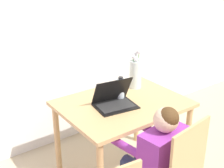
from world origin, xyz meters
TOP-DOWN VIEW (x-y plane):
  - wall_back at (0.00, 2.23)m, footprint 6.40×0.05m
  - dining_table at (-0.18, 1.39)m, footprint 1.00×0.77m
  - person_seated at (-0.32, 0.83)m, footprint 0.40×0.46m
  - laptop at (-0.27, 1.38)m, footprint 0.35×0.28m
  - flower_vase at (0.10, 1.57)m, footprint 0.11×0.11m
  - water_bottle at (-0.15, 1.46)m, footprint 0.06×0.06m

SIDE VIEW (x-z plane):
  - person_seated at x=-0.32m, z-range 0.12..1.07m
  - dining_table at x=-0.18m, z-range 0.26..0.97m
  - laptop at x=-0.27m, z-range 0.65..0.87m
  - water_bottle at x=-0.15m, z-range 0.70..0.90m
  - flower_vase at x=0.10m, z-range 0.67..1.04m
  - wall_back at x=0.00m, z-range 0.00..2.50m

